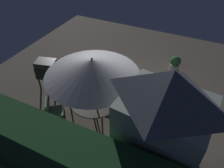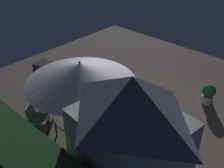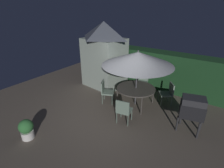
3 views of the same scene
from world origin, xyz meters
name	(u,v)px [view 2 (image 2 of 3)]	position (x,y,z in m)	size (l,w,h in m)	color
ground_plane	(127,117)	(0.00, 0.00, 0.00)	(11.00, 11.00, 0.00)	brown
hedge_backdrop	(14,165)	(0.00, 3.50, 0.87)	(7.18, 0.87, 1.75)	#193D1E
garden_shed	(129,150)	(-1.82, 2.20, 1.56)	(2.04, 1.72, 3.05)	gray
patio_table	(83,115)	(0.36, 1.36, 0.68)	(1.50, 1.50, 0.73)	#47423D
patio_umbrella	(80,73)	(0.36, 1.36, 1.91)	(2.66, 2.66, 2.22)	#4C4C51
bbq_grill	(47,74)	(2.54, 0.86, 0.85)	(0.81, 0.67, 1.20)	black
chair_near_shed	(129,128)	(-0.71, 0.82, 0.52)	(0.62, 0.62, 0.90)	slate
chair_far_side	(111,95)	(0.63, 0.02, 0.52)	(0.54, 0.55, 0.90)	slate
chair_toward_hedge	(35,116)	(1.40, 2.13, 0.52)	(0.65, 0.65, 0.90)	slate
chair_toward_house	(50,154)	(0.03, 2.67, 0.52)	(0.56, 0.56, 0.90)	slate
potted_plant_by_shed	(208,93)	(-1.34, -2.28, 0.34)	(0.42, 0.42, 0.64)	silver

